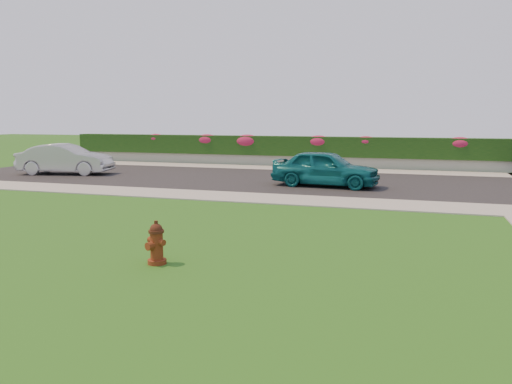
% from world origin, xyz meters
% --- Properties ---
extents(ground, '(120.00, 120.00, 0.00)m').
position_xyz_m(ground, '(0.00, 0.00, 0.00)').
color(ground, black).
rests_on(ground, ground).
extents(street_far, '(26.00, 8.00, 0.04)m').
position_xyz_m(street_far, '(-5.00, 14.00, 0.02)').
color(street_far, black).
rests_on(street_far, ground).
extents(sidewalk_far, '(24.00, 2.00, 0.04)m').
position_xyz_m(sidewalk_far, '(-6.00, 9.00, 0.02)').
color(sidewalk_far, gray).
rests_on(sidewalk_far, ground).
extents(sidewalk_beyond, '(34.00, 2.00, 0.04)m').
position_xyz_m(sidewalk_beyond, '(-1.00, 19.00, 0.02)').
color(sidewalk_beyond, gray).
rests_on(sidewalk_beyond, ground).
extents(retaining_wall, '(34.00, 0.40, 0.60)m').
position_xyz_m(retaining_wall, '(-1.00, 20.50, 0.30)').
color(retaining_wall, gray).
rests_on(retaining_wall, ground).
extents(hedge, '(32.00, 0.90, 1.10)m').
position_xyz_m(hedge, '(-1.00, 20.60, 1.15)').
color(hedge, black).
rests_on(hedge, retaining_wall).
extents(fire_hydrant, '(0.44, 0.42, 0.84)m').
position_xyz_m(fire_hydrant, '(-1.13, 1.06, 0.40)').
color(fire_hydrant, '#52190C').
rests_on(fire_hydrant, ground).
extents(sedan_teal, '(4.40, 2.14, 1.45)m').
position_xyz_m(sedan_teal, '(0.19, 12.52, 0.76)').
color(sedan_teal, '#0C555C').
rests_on(sedan_teal, street_far).
extents(sedan_silver, '(4.64, 2.42, 1.46)m').
position_xyz_m(sedan_silver, '(-12.56, 13.04, 0.77)').
color(sedan_silver, '#ABAEB3').
rests_on(sedan_silver, street_far).
extents(flower_clump_a, '(1.14, 0.73, 0.57)m').
position_xyz_m(flower_clump_a, '(-11.70, 20.50, 1.47)').
color(flower_clump_a, '#C22148').
rests_on(flower_clump_a, hedge).
extents(flower_clump_b, '(1.34, 0.86, 0.67)m').
position_xyz_m(flower_clump_b, '(-8.28, 20.50, 1.43)').
color(flower_clump_b, '#C22148').
rests_on(flower_clump_b, hedge).
extents(flower_clump_c, '(1.52, 0.98, 0.76)m').
position_xyz_m(flower_clump_c, '(-5.75, 20.50, 1.40)').
color(flower_clump_c, '#C22148').
rests_on(flower_clump_c, hedge).
extents(flower_clump_d, '(1.37, 0.88, 0.68)m').
position_xyz_m(flower_clump_d, '(-1.56, 20.50, 1.43)').
color(flower_clump_d, '#C22148').
rests_on(flower_clump_d, hedge).
extents(flower_clump_e, '(1.16, 0.75, 0.58)m').
position_xyz_m(flower_clump_e, '(1.03, 20.50, 1.47)').
color(flower_clump_e, '#C22148').
rests_on(flower_clump_e, hedge).
extents(flower_clump_f, '(1.32, 0.85, 0.66)m').
position_xyz_m(flower_clump_f, '(5.77, 20.50, 1.44)').
color(flower_clump_f, '#C22148').
rests_on(flower_clump_f, hedge).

